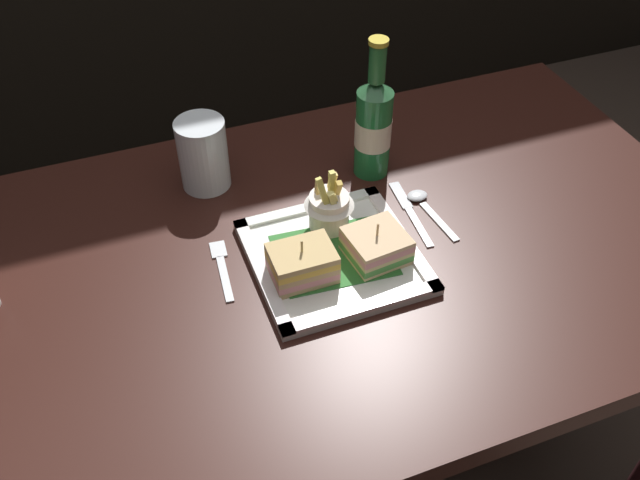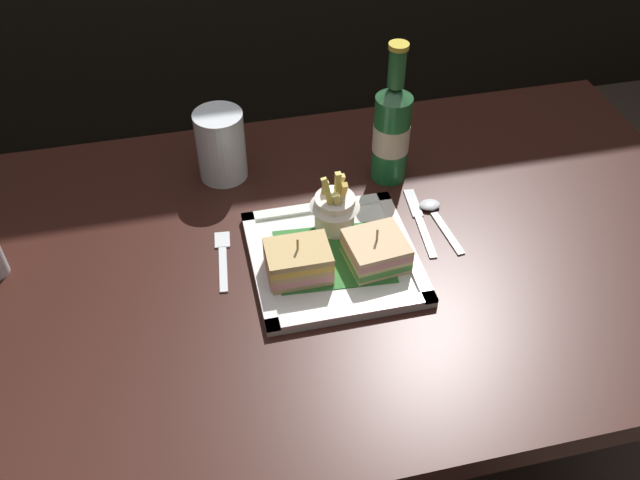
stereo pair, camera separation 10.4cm
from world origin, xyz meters
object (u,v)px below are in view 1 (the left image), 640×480
(beer_bottle, at_px, (373,125))
(square_plate, at_px, (334,257))
(fries_cup, at_px, (329,205))
(water_glass, at_px, (204,159))
(fork, at_px, (222,266))
(knife, at_px, (409,210))
(sandwich_half_left, at_px, (302,264))
(sandwich_half_right, at_px, (376,246))
(spoon, at_px, (423,203))
(dining_table, at_px, (307,297))

(beer_bottle, bearing_deg, square_plate, -127.89)
(fries_cup, height_order, water_glass, water_glass)
(fork, bearing_deg, knife, 2.78)
(fries_cup, bearing_deg, square_plate, -105.04)
(sandwich_half_left, relative_size, beer_bottle, 0.37)
(beer_bottle, distance_m, water_glass, 0.29)
(sandwich_half_right, distance_m, water_glass, 0.34)
(square_plate, bearing_deg, knife, 21.08)
(knife, distance_m, spoon, 0.03)
(water_glass, bearing_deg, fries_cup, -50.63)
(sandwich_half_right, relative_size, spoon, 0.70)
(knife, bearing_deg, fork, -177.22)
(dining_table, relative_size, fries_cup, 12.98)
(sandwich_half_left, distance_m, fries_cup, 0.12)
(beer_bottle, bearing_deg, sandwich_half_left, -134.17)
(square_plate, distance_m, fork, 0.17)
(beer_bottle, height_order, water_glass, beer_bottle)
(dining_table, xyz_separation_m, sandwich_half_right, (0.10, -0.04, 0.12))
(sandwich_half_right, bearing_deg, spoon, 35.61)
(spoon, bearing_deg, water_glass, 150.40)
(square_plate, height_order, water_glass, water_glass)
(spoon, bearing_deg, knife, -167.34)
(sandwich_half_left, distance_m, beer_bottle, 0.30)
(sandwich_half_right, distance_m, fries_cup, 0.10)
(sandwich_half_right, xyz_separation_m, fork, (-0.22, 0.07, -0.03))
(dining_table, distance_m, fork, 0.16)
(water_glass, height_order, knife, water_glass)
(fries_cup, xyz_separation_m, fork, (-0.18, -0.02, -0.05))
(spoon, bearing_deg, square_plate, -160.15)
(sandwich_half_right, height_order, water_glass, water_glass)
(square_plate, relative_size, beer_bottle, 0.99)
(sandwich_half_right, height_order, knife, sandwich_half_right)
(knife, bearing_deg, dining_table, -167.87)
(beer_bottle, bearing_deg, sandwich_half_right, -111.99)
(dining_table, distance_m, sandwich_half_left, 0.14)
(water_glass, bearing_deg, spoon, -29.60)
(square_plate, relative_size, fries_cup, 2.36)
(dining_table, bearing_deg, square_plate, -27.05)
(dining_table, distance_m, water_glass, 0.29)
(fork, xyz_separation_m, knife, (0.33, 0.02, -0.00))
(dining_table, relative_size, square_plate, 5.51)
(fries_cup, bearing_deg, spoon, 1.03)
(fries_cup, height_order, knife, fries_cup)
(sandwich_half_left, distance_m, water_glass, 0.29)
(dining_table, xyz_separation_m, beer_bottle, (0.18, 0.17, 0.19))
(dining_table, height_order, beer_bottle, beer_bottle)
(spoon, bearing_deg, fries_cup, -178.97)
(water_glass, relative_size, fork, 0.95)
(dining_table, relative_size, beer_bottle, 5.43)
(sandwich_half_left, xyz_separation_m, fork, (-0.11, 0.07, -0.03))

